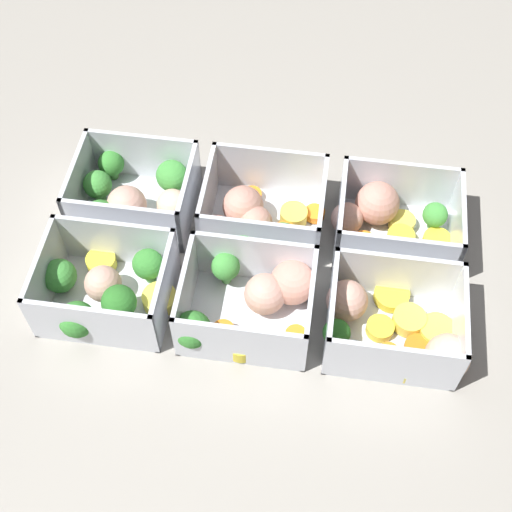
# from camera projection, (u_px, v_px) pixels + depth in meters

# --- Properties ---
(ground_plane) EXTENTS (4.00, 4.00, 0.00)m
(ground_plane) POSITION_uv_depth(u_px,v_px,m) (256.00, 269.00, 0.80)
(ground_plane) COLOR gray
(container_near_left) EXTENTS (0.15, 0.12, 0.07)m
(container_near_left) POSITION_uv_depth(u_px,v_px,m) (390.00, 221.00, 0.81)
(container_near_left) COLOR silver
(container_near_left) RESTS_ON ground_plane
(container_near_center) EXTENTS (0.14, 0.12, 0.07)m
(container_near_center) POSITION_uv_depth(u_px,v_px,m) (255.00, 218.00, 0.81)
(container_near_center) COLOR silver
(container_near_center) RESTS_ON ground_plane
(container_near_right) EXTENTS (0.14, 0.12, 0.07)m
(container_near_right) POSITION_uv_depth(u_px,v_px,m) (134.00, 196.00, 0.83)
(container_near_right) COLOR silver
(container_near_right) RESTS_ON ground_plane
(container_far_left) EXTENTS (0.16, 0.13, 0.07)m
(container_far_left) POSITION_uv_depth(u_px,v_px,m) (395.00, 326.00, 0.73)
(container_far_left) COLOR silver
(container_far_left) RESTS_ON ground_plane
(container_far_center) EXTENTS (0.14, 0.12, 0.07)m
(container_far_center) POSITION_uv_depth(u_px,v_px,m) (253.00, 301.00, 0.74)
(container_far_center) COLOR silver
(container_far_center) RESTS_ON ground_plane
(container_far_right) EXTENTS (0.15, 0.13, 0.07)m
(container_far_right) POSITION_uv_depth(u_px,v_px,m) (105.00, 289.00, 0.75)
(container_far_right) COLOR silver
(container_far_right) RESTS_ON ground_plane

